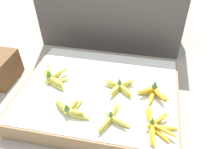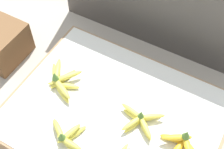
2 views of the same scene
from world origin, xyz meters
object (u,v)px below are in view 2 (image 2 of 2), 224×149
(banana_bunch_front_midleft, at_px, (67,137))
(banana_bunch_middle_right, at_px, (182,143))
(banana_bunch_middle_left, at_px, (61,80))
(banana_bunch_middle_midright, at_px, (141,120))

(banana_bunch_front_midleft, distance_m, banana_bunch_middle_right, 0.51)
(banana_bunch_middle_left, relative_size, banana_bunch_middle_midright, 1.07)
(banana_bunch_front_midleft, xyz_separation_m, banana_bunch_middle_midright, (0.25, 0.24, -0.00))
(banana_bunch_front_midleft, distance_m, banana_bunch_middle_midright, 0.35)
(banana_bunch_middle_left, height_order, banana_bunch_middle_right, banana_bunch_middle_right)
(banana_bunch_front_midleft, xyz_separation_m, banana_bunch_middle_right, (0.46, 0.22, 0.00))
(banana_bunch_middle_left, bearing_deg, banana_bunch_middle_right, -1.55)
(banana_bunch_middle_left, relative_size, banana_bunch_middle_right, 1.12)
(banana_bunch_middle_left, distance_m, banana_bunch_middle_midright, 0.45)
(banana_bunch_middle_midright, height_order, banana_bunch_middle_right, banana_bunch_middle_right)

